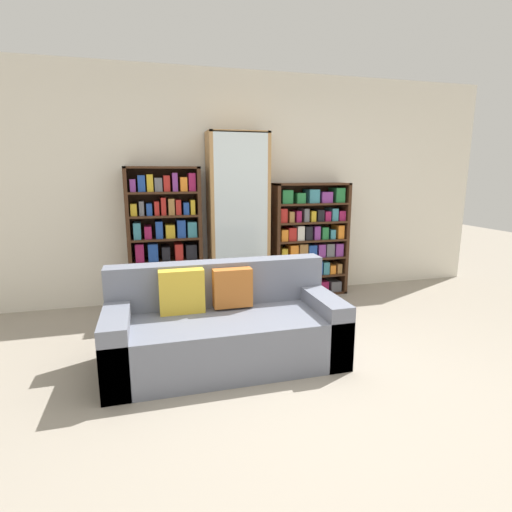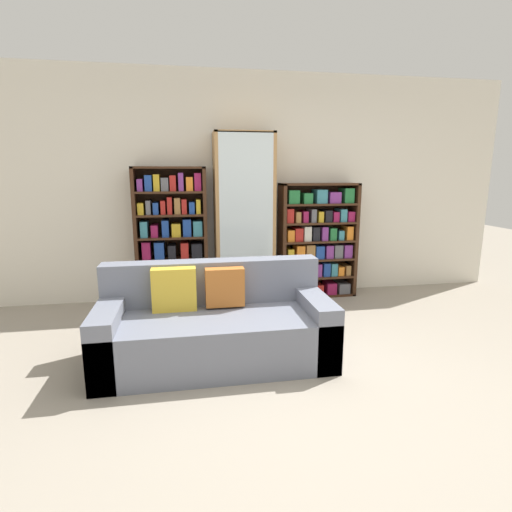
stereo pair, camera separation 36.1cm
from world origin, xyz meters
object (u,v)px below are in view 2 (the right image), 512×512
display_cabinet (244,219)px  bookshelf_right (317,242)px  couch (215,327)px  wine_bottle (299,306)px  bookshelf_left (172,238)px

display_cabinet → bookshelf_right: size_ratio=1.41×
couch → bookshelf_right: bookshelf_right is taller
bookshelf_right → wine_bottle: 1.08m
couch → bookshelf_left: bearing=103.2°
couch → bookshelf_right: size_ratio=1.32×
couch → wine_bottle: 1.21m
bookshelf_left → display_cabinet: display_cabinet is taller
couch → wine_bottle: size_ratio=4.96×
couch → display_cabinet: display_cabinet is taller
wine_bottle → bookshelf_right: bearing=60.8°
couch → bookshelf_left: 1.69m
couch → bookshelf_left: size_ratio=1.16×
couch → display_cabinet: (0.48, 1.56, 0.71)m
display_cabinet → bookshelf_left: bearing=178.9°
display_cabinet → bookshelf_right: 0.97m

